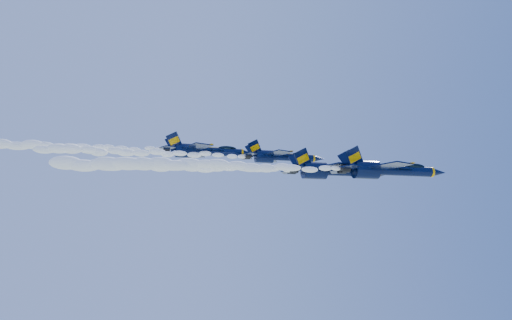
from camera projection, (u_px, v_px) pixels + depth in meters
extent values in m
cylinder|color=black|center=(404.00, 171.00, 83.05)|extent=(9.93, 1.65, 1.65)
ellipsoid|color=black|center=(366.00, 170.00, 81.44)|extent=(1.72, 2.98, 7.06)
cone|color=black|center=(438.00, 173.00, 84.52)|extent=(2.87, 1.65, 1.65)
cylinder|color=#FFAB00|center=(431.00, 172.00, 84.22)|extent=(0.39, 1.72, 1.72)
ellipsoid|color=black|center=(414.00, 167.00, 83.63)|extent=(3.97, 1.29, 1.09)
cube|color=#FFAB00|center=(414.00, 169.00, 83.57)|extent=(4.63, 1.10, 0.20)
cube|color=black|center=(390.00, 165.00, 77.69)|extent=(5.91, 7.01, 0.20)
cube|color=black|center=(365.00, 174.00, 86.12)|extent=(5.91, 7.01, 0.20)
cube|color=#FFAB00|center=(399.00, 165.00, 78.06)|extent=(2.66, 5.52, 0.11)
cube|color=#FFAB00|center=(373.00, 174.00, 86.50)|extent=(2.66, 5.52, 0.11)
cube|color=black|center=(355.00, 158.00, 80.08)|extent=(3.59, 1.14, 3.87)
cube|color=black|center=(349.00, 160.00, 82.30)|extent=(3.59, 1.14, 3.87)
cylinder|color=black|center=(346.00, 169.00, 79.85)|extent=(1.32, 1.21, 1.21)
cylinder|color=black|center=(342.00, 170.00, 81.22)|extent=(1.32, 1.21, 1.21)
cube|color=#FFAB00|center=(386.00, 165.00, 82.44)|extent=(12.13, 0.39, 0.09)
ellipsoid|color=white|center=(225.00, 166.00, 76.02)|extent=(37.78, 2.15, 1.94)
cylinder|color=black|center=(352.00, 172.00, 88.29)|extent=(10.00, 1.67, 1.67)
ellipsoid|color=black|center=(314.00, 171.00, 86.66)|extent=(1.73, 3.00, 7.11)
cone|color=black|center=(385.00, 173.00, 89.77)|extent=(2.89, 1.67, 1.67)
cylinder|color=#FFAB00|center=(378.00, 173.00, 89.46)|extent=(0.39, 1.73, 1.73)
ellipsoid|color=black|center=(361.00, 167.00, 88.87)|extent=(4.00, 1.30, 1.10)
cube|color=#FFAB00|center=(361.00, 169.00, 88.81)|extent=(4.67, 1.11, 0.20)
cube|color=black|center=(335.00, 166.00, 82.89)|extent=(5.96, 7.06, 0.20)
cube|color=black|center=(316.00, 174.00, 91.38)|extent=(5.96, 7.06, 0.20)
cube|color=#FFAB00|center=(344.00, 166.00, 83.26)|extent=(2.68, 5.56, 0.11)
cube|color=#FFAB00|center=(324.00, 174.00, 91.76)|extent=(2.68, 5.56, 0.11)
cube|color=black|center=(303.00, 159.00, 85.30)|extent=(3.62, 1.14, 3.90)
cube|color=black|center=(299.00, 161.00, 87.53)|extent=(3.62, 1.14, 3.90)
cylinder|color=black|center=(294.00, 169.00, 85.07)|extent=(1.33, 1.22, 1.22)
cylinder|color=black|center=(292.00, 171.00, 86.45)|extent=(1.33, 1.22, 1.22)
cube|color=#FFAB00|center=(334.00, 166.00, 87.68)|extent=(12.22, 0.39, 0.09)
ellipsoid|color=white|center=(179.00, 167.00, 81.23)|extent=(37.78, 2.17, 1.95)
cylinder|color=black|center=(293.00, 158.00, 98.74)|extent=(8.42, 1.40, 1.40)
ellipsoid|color=black|center=(264.00, 157.00, 97.37)|extent=(1.46, 2.53, 5.99)
cone|color=black|center=(319.00, 159.00, 99.99)|extent=(2.43, 1.40, 1.40)
cylinder|color=#FFAB00|center=(313.00, 159.00, 99.73)|extent=(0.33, 1.46, 1.46)
ellipsoid|color=black|center=(300.00, 154.00, 99.23)|extent=(3.37, 1.09, 0.93)
cube|color=#FFAB00|center=(300.00, 156.00, 99.18)|extent=(3.93, 0.94, 0.17)
cube|color=black|center=(278.00, 153.00, 94.19)|extent=(5.01, 5.94, 0.17)
cube|color=black|center=(267.00, 160.00, 101.34)|extent=(5.01, 5.94, 0.17)
cube|color=#FFAB00|center=(284.00, 153.00, 94.51)|extent=(2.26, 4.68, 0.09)
cube|color=#FFAB00|center=(274.00, 160.00, 101.66)|extent=(2.26, 4.68, 0.09)
cube|color=black|center=(255.00, 148.00, 96.22)|extent=(3.05, 0.96, 3.28)
cube|color=black|center=(253.00, 150.00, 98.10)|extent=(3.05, 0.96, 3.28)
cylinder|color=black|center=(248.00, 155.00, 96.03)|extent=(1.12, 1.03, 1.03)
cylinder|color=black|center=(247.00, 157.00, 97.19)|extent=(1.12, 1.03, 1.03)
cube|color=#FFAB00|center=(279.00, 153.00, 98.22)|extent=(10.29, 0.33, 0.07)
ellipsoid|color=white|center=(146.00, 153.00, 92.11)|extent=(37.78, 1.82, 1.64)
cylinder|color=black|center=(218.00, 152.00, 100.81)|extent=(9.53, 1.59, 1.59)
ellipsoid|color=black|center=(185.00, 151.00, 99.26)|extent=(1.65, 2.86, 6.78)
cone|color=black|center=(248.00, 153.00, 102.22)|extent=(2.75, 1.59, 1.59)
cylinder|color=#FFAB00|center=(242.00, 153.00, 101.93)|extent=(0.37, 1.65, 1.65)
ellipsoid|color=black|center=(227.00, 149.00, 101.37)|extent=(3.81, 1.24, 1.05)
cube|color=#FFAB00|center=(227.00, 150.00, 101.31)|extent=(4.45, 1.06, 0.19)
cube|color=black|center=(197.00, 147.00, 95.66)|extent=(5.68, 6.73, 0.19)
cube|color=black|center=(192.00, 155.00, 103.76)|extent=(5.68, 6.73, 0.19)
cube|color=#FFAB00|center=(205.00, 146.00, 96.02)|extent=(2.55, 5.31, 0.11)
cube|color=#FFAB00|center=(200.00, 155.00, 104.12)|extent=(2.55, 5.31, 0.11)
cube|color=black|center=(174.00, 141.00, 97.96)|extent=(3.45, 1.09, 3.71)
cube|color=black|center=(173.00, 143.00, 100.08)|extent=(3.45, 1.09, 3.71)
cylinder|color=black|center=(167.00, 149.00, 97.74)|extent=(1.27, 1.17, 1.17)
cylinder|color=black|center=(166.00, 151.00, 99.05)|extent=(1.27, 1.17, 1.17)
cube|color=#FFAB00|center=(203.00, 147.00, 100.22)|extent=(11.65, 0.37, 0.08)
ellipsoid|color=white|center=(62.00, 146.00, 93.88)|extent=(37.78, 2.07, 1.86)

